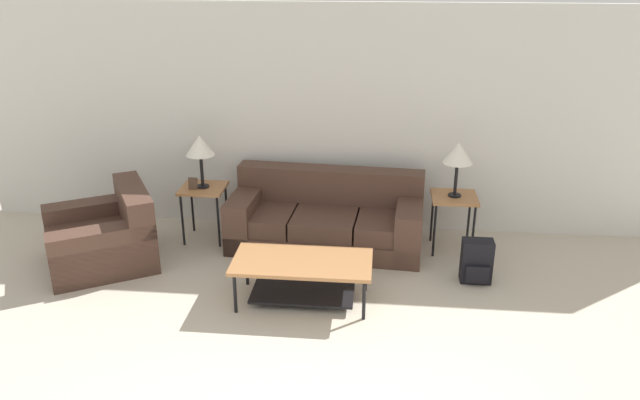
% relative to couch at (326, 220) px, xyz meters
% --- Properties ---
extents(wall_back, '(8.84, 0.06, 2.60)m').
position_rel_couch_xyz_m(wall_back, '(0.19, 0.57, 1.00)').
color(wall_back, silver).
rests_on(wall_back, ground_plane).
extents(couch, '(2.17, 1.04, 0.82)m').
position_rel_couch_xyz_m(couch, '(0.00, 0.00, 0.00)').
color(couch, '#4C3328').
rests_on(couch, ground_plane).
extents(armchair, '(1.42, 1.43, 0.80)m').
position_rel_couch_xyz_m(armchair, '(-2.30, -0.66, -0.02)').
color(armchair, '#4C3328').
rests_on(armchair, ground_plane).
extents(coffee_table, '(1.30, 0.64, 0.43)m').
position_rel_couch_xyz_m(coffee_table, '(-0.11, -1.25, 0.03)').
color(coffee_table, '#A87042').
rests_on(coffee_table, ground_plane).
extents(side_table_left, '(0.49, 0.46, 0.64)m').
position_rel_couch_xyz_m(side_table_left, '(-1.40, 0.01, 0.27)').
color(side_table_left, '#A87042').
rests_on(side_table_left, ground_plane).
extents(side_table_right, '(0.49, 0.46, 0.64)m').
position_rel_couch_xyz_m(side_table_right, '(1.39, 0.01, 0.27)').
color(side_table_right, '#A87042').
rests_on(side_table_right, ground_plane).
extents(table_lamp_left, '(0.32, 0.32, 0.60)m').
position_rel_couch_xyz_m(table_lamp_left, '(-1.40, 0.01, 0.82)').
color(table_lamp_left, black).
rests_on(table_lamp_left, side_table_left).
extents(table_lamp_right, '(0.32, 0.32, 0.60)m').
position_rel_couch_xyz_m(table_lamp_right, '(1.39, 0.01, 0.82)').
color(table_lamp_right, black).
rests_on(table_lamp_right, side_table_right).
extents(backpack, '(0.30, 0.26, 0.45)m').
position_rel_couch_xyz_m(backpack, '(1.57, -0.70, -0.08)').
color(backpack, black).
rests_on(backpack, ground_plane).
extents(picture_frame, '(0.10, 0.04, 0.13)m').
position_rel_couch_xyz_m(picture_frame, '(-1.49, -0.06, 0.41)').
color(picture_frame, '#4C3828').
rests_on(picture_frame, side_table_left).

